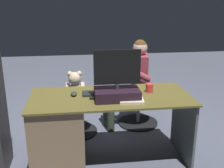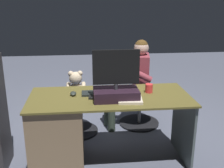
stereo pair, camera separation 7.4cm
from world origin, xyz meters
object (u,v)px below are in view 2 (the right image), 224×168
Objects in this scene: tv_remote at (91,96)px; visitor_chair at (140,105)px; keyboard at (103,93)px; monitor at (116,87)px; teddy_bear at (76,86)px; cup at (149,88)px; computer_mouse at (73,94)px; desk at (67,130)px; person at (133,77)px; office_chair_teddy at (77,112)px.

visitor_chair is (-0.65, -0.83, -0.45)m from tv_remote.
monitor is at bearing 124.92° from keyboard.
monitor is 1.37× the size of teddy_bear.
cup is 0.17× the size of visitor_chair.
keyboard is at bearing -0.42° from cup.
monitor reaches higher than computer_mouse.
person is at bearing -134.84° from desk.
monitor is 0.42× the size of person.
office_chair_teddy is at bearing -39.06° from cup.
monitor is at bearing 23.94° from cup.
tv_remote is 0.29× the size of office_chair_teddy.
desk is 10.44× the size of tv_remote.
monitor reaches higher than desk.
computer_mouse is 0.76m from cup.
office_chair_teddy is at bearing 10.46° from person.
desk is at bearing 4.67° from cup.
computer_mouse is 1.21m from visitor_chair.
teddy_bear reaches higher than keyboard.
monitor is 0.97m from person.
cup is 0.17× the size of office_chair_teddy.
person is (0.03, -0.74, -0.10)m from cup.
keyboard is 0.69m from teddy_bear.
tv_remote is at bearing 33.12° from keyboard.
visitor_chair is at bearing -137.45° from desk.
cup reaches higher than teddy_bear.
visitor_chair is at bearing -169.54° from office_chair_teddy.
person is (-0.72, -0.12, 0.05)m from teddy_bear.
monitor is at bearing 117.05° from teddy_bear.
computer_mouse reaches higher than keyboard.
desk is 3.73× the size of keyboard.
monitor reaches higher than tv_remote.
computer_mouse is 0.19m from tv_remote.
office_chair_teddy is at bearing -62.60° from monitor.
person reaches higher than keyboard.
computer_mouse is 0.77m from office_chair_teddy.
desk is 17.94× the size of cup.
tv_remote is at bearing -19.66° from monitor.
keyboard is at bearing 59.30° from person.
keyboard is 0.14m from tv_remote.
office_chair_teddy is at bearing -96.93° from desk.
office_chair_teddy is 0.83m from person.
computer_mouse is at bearing 89.19° from teddy_bear.
tv_remote reaches higher than desk.
computer_mouse is 1.05m from person.
computer_mouse reaches higher than visitor_chair.
teddy_bear is at bearing -96.82° from desk.
person reaches higher than computer_mouse.
tv_remote is 0.29× the size of visitor_chair.
tv_remote reaches higher than visitor_chair.
monitor is 1.15m from visitor_chair.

